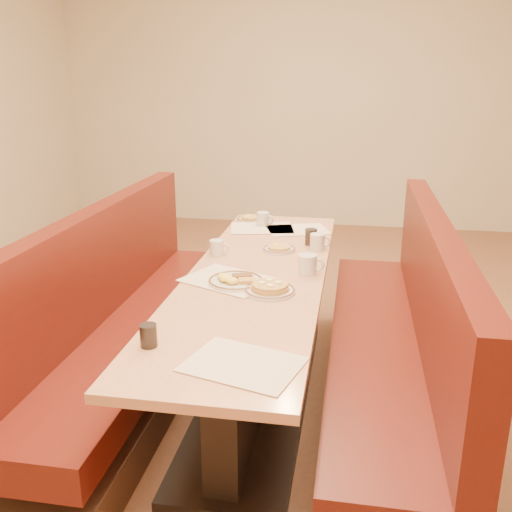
% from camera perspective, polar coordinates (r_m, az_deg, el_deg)
% --- Properties ---
extents(ground, '(8.00, 8.00, 0.00)m').
position_cam_1_polar(ground, '(3.29, 0.06, -14.17)').
color(ground, '#9E6647').
rests_on(ground, ground).
extents(room_envelope, '(6.04, 8.04, 2.82)m').
position_cam_1_polar(room_envelope, '(2.80, 0.07, 21.74)').
color(room_envelope, beige).
rests_on(room_envelope, ground).
extents(diner_table, '(0.70, 2.50, 0.75)m').
position_cam_1_polar(diner_table, '(3.10, 0.06, -8.29)').
color(diner_table, black).
rests_on(diner_table, ground).
extents(booth_left, '(0.55, 2.50, 1.05)m').
position_cam_1_polar(booth_left, '(3.30, -12.67, -7.33)').
color(booth_left, '#4C3326').
rests_on(booth_left, ground).
extents(booth_right, '(0.55, 2.50, 1.05)m').
position_cam_1_polar(booth_right, '(3.08, 13.77, -9.30)').
color(booth_right, '#4C3326').
rests_on(booth_right, ground).
extents(placemat_near_left, '(0.52, 0.47, 0.00)m').
position_cam_1_polar(placemat_near_left, '(2.86, -2.76, -2.39)').
color(placemat_near_left, beige).
rests_on(placemat_near_left, diner_table).
extents(placemat_near_right, '(0.46, 0.39, 0.00)m').
position_cam_1_polar(placemat_near_right, '(2.06, -1.30, -10.75)').
color(placemat_near_right, beige).
rests_on(placemat_near_right, diner_table).
extents(placemat_far_left, '(0.47, 0.39, 0.00)m').
position_cam_1_polar(placemat_far_left, '(3.82, 0.58, 2.84)').
color(placemat_far_left, beige).
rests_on(placemat_far_left, diner_table).
extents(placemat_far_right, '(0.46, 0.40, 0.00)m').
position_cam_1_polar(placemat_far_right, '(3.79, 4.16, 2.65)').
color(placemat_far_right, beige).
rests_on(placemat_far_right, diner_table).
extents(pancake_plate, '(0.24, 0.24, 0.05)m').
position_cam_1_polar(pancake_plate, '(2.70, 1.40, -3.31)').
color(pancake_plate, beige).
rests_on(pancake_plate, diner_table).
extents(eggs_plate, '(0.27, 0.27, 0.06)m').
position_cam_1_polar(eggs_plate, '(2.81, -2.10, -2.47)').
color(eggs_plate, beige).
rests_on(eggs_plate, diner_table).
extents(extra_plate_mid, '(0.19, 0.19, 0.04)m').
position_cam_1_polar(extra_plate_mid, '(3.33, 2.31, 0.74)').
color(extra_plate_mid, beige).
rests_on(extra_plate_mid, diner_table).
extents(extra_plate_far, '(0.19, 0.19, 0.04)m').
position_cam_1_polar(extra_plate_far, '(4.03, -0.55, 3.77)').
color(extra_plate_far, beige).
rests_on(extra_plate_far, diner_table).
extents(coffee_mug_a, '(0.14, 0.10, 0.10)m').
position_cam_1_polar(coffee_mug_a, '(2.94, 5.24, -0.82)').
color(coffee_mug_a, beige).
rests_on(coffee_mug_a, diner_table).
extents(coffee_mug_b, '(0.11, 0.08, 0.09)m').
position_cam_1_polar(coffee_mug_b, '(3.26, -3.91, 0.88)').
color(coffee_mug_b, beige).
rests_on(coffee_mug_b, diner_table).
extents(coffee_mug_c, '(0.12, 0.09, 0.09)m').
position_cam_1_polar(coffee_mug_c, '(3.37, 6.23, 1.45)').
color(coffee_mug_c, beige).
rests_on(coffee_mug_c, diner_table).
extents(coffee_mug_d, '(0.12, 0.09, 0.09)m').
position_cam_1_polar(coffee_mug_d, '(3.88, 0.74, 3.74)').
color(coffee_mug_d, beige).
rests_on(coffee_mug_d, diner_table).
extents(soda_tumbler_near, '(0.07, 0.07, 0.09)m').
position_cam_1_polar(soda_tumbler_near, '(2.21, -10.71, -7.83)').
color(soda_tumbler_near, black).
rests_on(soda_tumbler_near, diner_table).
extents(soda_tumbler_mid, '(0.07, 0.07, 0.10)m').
position_cam_1_polar(soda_tumbler_mid, '(3.46, 5.52, 1.91)').
color(soda_tumbler_mid, black).
rests_on(soda_tumbler_mid, diner_table).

